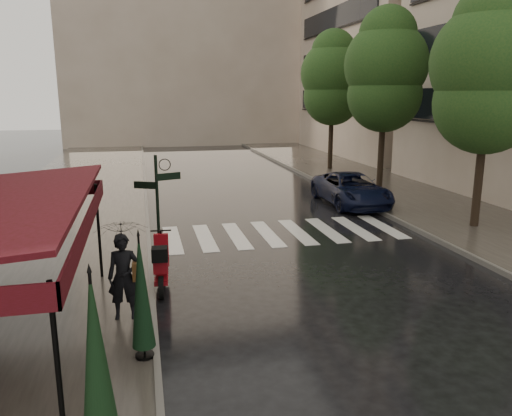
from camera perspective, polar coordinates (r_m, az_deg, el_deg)
name	(u,v)px	position (r m, az deg, el deg)	size (l,w,h in m)	color
ground	(224,317)	(10.76, -3.62, -12.33)	(120.00, 120.00, 0.00)	black
sidewalk_near	(72,204)	(22.28, -20.32, 0.40)	(6.00, 60.00, 0.12)	#38332D
sidewalk_far	(393,189)	(25.02, 15.40, 2.05)	(5.50, 60.00, 0.12)	#38332D
curb_near	(146,201)	(22.07, -12.46, 0.84)	(0.12, 60.00, 0.16)	#595651
curb_far	(339,192)	(23.83, 9.45, 1.85)	(0.12, 60.00, 0.16)	#595651
crosswalk	(282,233)	(16.88, 3.03, -2.82)	(7.85, 3.20, 0.01)	silver
signpost	(158,205)	(12.91, -11.16, 0.37)	(1.17, 0.29, 3.10)	black
haussmann_far	(386,29)	(40.18, 14.65, 19.21)	(8.00, 16.00, 18.50)	tan
backdrop_building	(187,32)	(48.13, -7.91, 19.29)	(22.00, 6.00, 20.00)	tan
tree_near	(490,70)	(18.38, 25.14, 14.05)	(3.80, 3.80, 7.99)	black
tree_mid	(386,71)	(24.28, 14.59, 14.92)	(3.80, 3.80, 8.34)	black
tree_far	(333,78)	(30.74, 8.76, 14.42)	(3.80, 3.80, 8.16)	black
pedestrian_with_umbrella	(122,239)	(10.20, -15.10, -3.47)	(1.10, 1.12, 2.51)	black
scooter	(161,265)	(12.19, -10.78, -6.44)	(0.53, 1.94, 1.27)	black
parked_car	(351,189)	(21.38, 10.81, 2.14)	(2.20, 4.77, 1.32)	black
parasol_front	(141,292)	(8.74, -12.97, -9.31)	(0.40, 0.40, 2.24)	black
parasol_back	(96,355)	(6.72, -17.84, -15.68)	(0.46, 0.46, 2.45)	black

